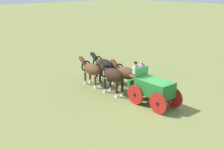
{
  "coord_description": "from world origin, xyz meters",
  "views": [
    {
      "loc": [
        -11.25,
        14.75,
        7.89
      ],
      "look_at": [
        4.36,
        -0.22,
        1.2
      ],
      "focal_mm": 46.58,
      "sensor_mm": 36.0,
      "label": 1
    }
  ],
  "objects_px": {
    "draft_horse_rear_near": "(112,75)",
    "draft_horse_lead_off": "(104,65)",
    "draft_horse_lead_near": "(91,70)",
    "show_wagon": "(153,88)",
    "draft_horse_rear_off": "(125,73)"
  },
  "relations": [
    {
      "from": "show_wagon",
      "to": "draft_horse_rear_off",
      "type": "relative_size",
      "value": 1.89
    },
    {
      "from": "show_wagon",
      "to": "draft_horse_lead_near",
      "type": "bearing_deg",
      "value": 2.85
    },
    {
      "from": "draft_horse_rear_near",
      "to": "draft_horse_lead_off",
      "type": "relative_size",
      "value": 0.93
    },
    {
      "from": "draft_horse_rear_near",
      "to": "draft_horse_rear_off",
      "type": "distance_m",
      "value": 1.3
    },
    {
      "from": "show_wagon",
      "to": "draft_horse_lead_near",
      "type": "relative_size",
      "value": 1.87
    },
    {
      "from": "draft_horse_rear_near",
      "to": "draft_horse_lead_near",
      "type": "relative_size",
      "value": 0.99
    },
    {
      "from": "draft_horse_rear_near",
      "to": "show_wagon",
      "type": "bearing_deg",
      "value": -172.59
    },
    {
      "from": "draft_horse_rear_near",
      "to": "draft_horse_lead_off",
      "type": "height_order",
      "value": "draft_horse_rear_near"
    },
    {
      "from": "show_wagon",
      "to": "draft_horse_rear_off",
      "type": "bearing_deg",
      "value": -13.92
    },
    {
      "from": "draft_horse_rear_off",
      "to": "draft_horse_rear_near",
      "type": "bearing_deg",
      "value": 87.11
    },
    {
      "from": "show_wagon",
      "to": "draft_horse_lead_off",
      "type": "xyz_separation_m",
      "value": [
        6.0,
        -0.99,
        0.17
      ]
    },
    {
      "from": "draft_horse_rear_near",
      "to": "draft_horse_rear_off",
      "type": "height_order",
      "value": "draft_horse_rear_near"
    },
    {
      "from": "draft_horse_rear_near",
      "to": "draft_horse_lead_off",
      "type": "distance_m",
      "value": 2.9
    },
    {
      "from": "draft_horse_lead_near",
      "to": "draft_horse_lead_off",
      "type": "height_order",
      "value": "draft_horse_lead_off"
    },
    {
      "from": "draft_horse_rear_near",
      "to": "draft_horse_rear_off",
      "type": "xyz_separation_m",
      "value": [
        -0.07,
        -1.3,
        -0.09
      ]
    }
  ]
}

